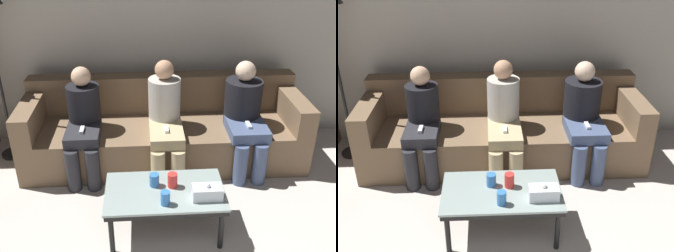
# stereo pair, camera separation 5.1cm
# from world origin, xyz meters

# --- Properties ---
(wall_back) EXTENTS (12.00, 0.06, 2.60)m
(wall_back) POSITION_xyz_m (0.00, 3.75, 1.30)
(wall_back) COLOR #B7B2A3
(wall_back) RESTS_ON ground_plane
(couch) EXTENTS (2.77, 0.88, 0.80)m
(couch) POSITION_xyz_m (0.00, 3.23, 0.30)
(couch) COLOR brown
(couch) RESTS_ON ground_plane
(coffee_table) EXTENTS (0.91, 0.54, 0.39)m
(coffee_table) POSITION_xyz_m (-0.06, 2.09, 0.35)
(coffee_table) COLOR #8C9E99
(coffee_table) RESTS_ON ground_plane
(cup_near_left) EXTENTS (0.08, 0.08, 0.12)m
(cup_near_left) POSITION_xyz_m (-0.00, 2.14, 0.45)
(cup_near_left) COLOR red
(cup_near_left) RESTS_ON coffee_table
(cup_near_right) EXTENTS (0.07, 0.07, 0.10)m
(cup_near_right) POSITION_xyz_m (-0.14, 2.16, 0.44)
(cup_near_right) COLOR #3372BF
(cup_near_right) RESTS_ON coffee_table
(cup_far_center) EXTENTS (0.07, 0.07, 0.11)m
(cup_far_center) POSITION_xyz_m (-0.07, 1.93, 0.45)
(cup_far_center) COLOR #3372BF
(cup_far_center) RESTS_ON coffee_table
(tissue_box) EXTENTS (0.22, 0.12, 0.13)m
(tissue_box) POSITION_xyz_m (0.24, 1.98, 0.44)
(tissue_box) COLOR silver
(tissue_box) RESTS_ON coffee_table
(standing_lamp) EXTENTS (0.31, 0.26, 1.68)m
(standing_lamp) POSITION_xyz_m (-1.58, 3.37, 1.03)
(standing_lamp) COLOR black
(standing_lamp) RESTS_ON ground_plane
(seated_person_left_end) EXTENTS (0.31, 0.65, 1.04)m
(seated_person_left_end) POSITION_xyz_m (-0.77, 3.01, 0.55)
(seated_person_left_end) COLOR #28282D
(seated_person_left_end) RESTS_ON ground_plane
(seated_person_mid_left) EXTENTS (0.31, 0.72, 1.08)m
(seated_person_mid_left) POSITION_xyz_m (0.00, 3.00, 0.57)
(seated_person_mid_left) COLOR tan
(seated_person_mid_left) RESTS_ON ground_plane
(seated_person_mid_right) EXTENTS (0.36, 0.69, 1.06)m
(seated_person_mid_right) POSITION_xyz_m (0.77, 3.03, 0.57)
(seated_person_mid_right) COLOR #47567A
(seated_person_mid_right) RESTS_ON ground_plane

